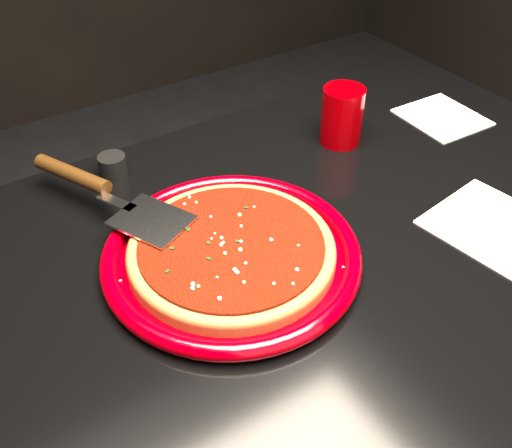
{
  "coord_description": "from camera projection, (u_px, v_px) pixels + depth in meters",
  "views": [
    {
      "loc": [
        -0.38,
        -0.47,
        1.3
      ],
      "look_at": [
        -0.03,
        0.07,
        0.77
      ],
      "focal_mm": 40.0,
      "sensor_mm": 36.0,
      "label": 1
    }
  ],
  "objects": [
    {
      "name": "pizza_server",
      "position": [
        110.0,
        192.0,
        0.85
      ],
      "size": [
        0.24,
        0.36,
        0.03
      ],
      "primitive_type": null,
      "rotation": [
        0.0,
        0.0,
        0.44
      ],
      "color": "silver",
      "rests_on": "plate"
    },
    {
      "name": "napkin_a",
      "position": [
        492.0,
        225.0,
        0.86
      ],
      "size": [
        0.19,
        0.19,
        0.0
      ],
      "primitive_type": "cube",
      "rotation": [
        0.0,
        0.0,
        0.14
      ],
      "color": "white",
      "rests_on": "table"
    },
    {
      "name": "parmesan_dusting",
      "position": [
        231.0,
        241.0,
        0.78
      ],
      "size": [
        0.25,
        0.25,
        0.01
      ],
      "primitive_type": null,
      "color": "#F1E7BD",
      "rests_on": "plate"
    },
    {
      "name": "table",
      "position": [
        291.0,
        399.0,
        1.06
      ],
      "size": [
        1.2,
        0.8,
        0.75
      ],
      "primitive_type": "cube",
      "color": "black",
      "rests_on": "floor"
    },
    {
      "name": "pizza_crust",
      "position": [
        232.0,
        252.0,
        0.79
      ],
      "size": [
        0.34,
        0.34,
        0.01
      ],
      "primitive_type": "cylinder",
      "rotation": [
        0.0,
        0.0,
        -0.2
      ],
      "color": "brown",
      "rests_on": "plate"
    },
    {
      "name": "cup",
      "position": [
        342.0,
        116.0,
        1.01
      ],
      "size": [
        0.09,
        0.09,
        0.1
      ],
      "primitive_type": "cylinder",
      "rotation": [
        0.0,
        0.0,
        -0.3
      ],
      "color": "#850002",
      "rests_on": "table"
    },
    {
      "name": "pizza_sauce",
      "position": [
        231.0,
        245.0,
        0.78
      ],
      "size": [
        0.3,
        0.3,
        0.01
      ],
      "primitive_type": "cylinder",
      "rotation": [
        0.0,
        0.0,
        -0.2
      ],
      "color": "#631408",
      "rests_on": "plate"
    },
    {
      "name": "ramekin",
      "position": [
        113.0,
        165.0,
        0.95
      ],
      "size": [
        0.05,
        0.05,
        0.04
      ],
      "primitive_type": "cylinder",
      "rotation": [
        0.0,
        0.0,
        0.15
      ],
      "color": "black",
      "rests_on": "table"
    },
    {
      "name": "napkin_b",
      "position": [
        442.0,
        117.0,
        1.11
      ],
      "size": [
        0.14,
        0.15,
        0.0
      ],
      "primitive_type": "cube",
      "rotation": [
        0.0,
        0.0,
        -0.04
      ],
      "color": "white",
      "rests_on": "table"
    },
    {
      "name": "pizza_crust_rim",
      "position": [
        231.0,
        248.0,
        0.79
      ],
      "size": [
        0.34,
        0.34,
        0.02
      ],
      "primitive_type": "torus",
      "rotation": [
        0.0,
        0.0,
        -0.2
      ],
      "color": "brown",
      "rests_on": "plate"
    },
    {
      "name": "plate",
      "position": [
        232.0,
        254.0,
        0.79
      ],
      "size": [
        0.43,
        0.43,
        0.03
      ],
      "primitive_type": "cylinder",
      "rotation": [
        0.0,
        0.0,
        -0.2
      ],
      "color": "#7F0006",
      "rests_on": "table"
    },
    {
      "name": "basil_flecks",
      "position": [
        231.0,
        242.0,
        0.78
      ],
      "size": [
        0.23,
        0.23,
        0.0
      ],
      "primitive_type": null,
      "color": "black",
      "rests_on": "plate"
    }
  ]
}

